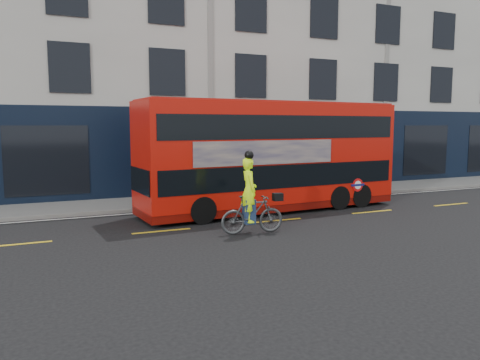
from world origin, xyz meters
TOP-DOWN VIEW (x-y plane):
  - ground at (0.00, 0.00)m, footprint 120.00×120.00m
  - pavement at (0.00, 6.50)m, footprint 60.00×3.00m
  - kerb at (0.00, 5.00)m, footprint 60.00×0.12m
  - building_terrace at (0.00, 12.94)m, footprint 50.00×10.07m
  - road_edge_line at (0.00, 4.70)m, footprint 58.00×0.10m
  - lane_dashes at (0.00, 1.50)m, footprint 58.00×0.12m
  - bus at (0.73, 3.27)m, footprint 10.24×3.04m
  - cyclist at (-1.63, 0.12)m, footprint 1.97×0.75m

SIDE VIEW (x-z plane):
  - ground at x=0.00m, z-range 0.00..0.00m
  - road_edge_line at x=0.00m, z-range 0.00..0.01m
  - lane_dashes at x=0.00m, z-range 0.00..0.01m
  - pavement at x=0.00m, z-range 0.00..0.12m
  - kerb at x=0.00m, z-range 0.00..0.13m
  - cyclist at x=-1.63m, z-range -0.41..2.07m
  - bus at x=0.73m, z-range 0.05..4.12m
  - building_terrace at x=0.00m, z-range -0.01..14.99m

